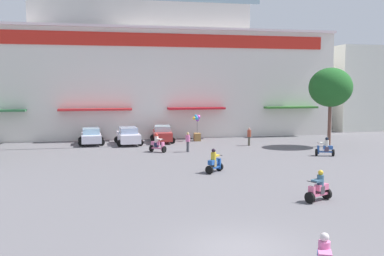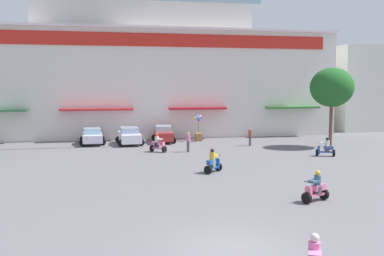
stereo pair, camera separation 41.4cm
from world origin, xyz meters
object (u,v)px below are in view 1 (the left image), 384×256
object	(u,v)px
plaza_tree_1	(331,88)
scooter_rider_2	(214,163)
parked_car_2	(162,134)
scooter_rider_3	(319,189)
pedestrian_0	(188,141)
balloon_vendor_cart	(197,130)
pedestrian_1	(249,135)
scooter_rider_5	(158,144)
parked_car_0	(91,136)
parked_car_1	(128,136)
scooter_rider_4	(325,148)

from	to	relation	value
plaza_tree_1	scooter_rider_2	size ratio (longest dim) A/B	4.57
parked_car_2	scooter_rider_3	bearing A→B (deg)	-79.36
plaza_tree_1	pedestrian_0	size ratio (longest dim) A/B	4.32
plaza_tree_1	balloon_vendor_cart	world-z (taller)	plaza_tree_1
scooter_rider_3	pedestrian_1	xyz separation A→B (m)	(3.06, 18.55, 0.32)
scooter_rider_5	balloon_vendor_cart	bearing A→B (deg)	53.33
scooter_rider_2	plaza_tree_1	bearing A→B (deg)	35.13
parked_car_0	scooter_rider_5	xyz separation A→B (m)	(5.37, -5.87, -0.12)
pedestrian_1	pedestrian_0	bearing A→B (deg)	-157.62
parked_car_1	balloon_vendor_cart	world-z (taller)	balloon_vendor_cart
parked_car_0	scooter_rider_4	size ratio (longest dim) A/B	2.77
balloon_vendor_cart	plaza_tree_1	bearing A→B (deg)	-30.58
parked_car_1	scooter_rider_2	size ratio (longest dim) A/B	2.93
parked_car_1	pedestrian_0	bearing A→B (deg)	-51.53
plaza_tree_1	parked_car_0	size ratio (longest dim) A/B	1.69
parked_car_1	pedestrian_0	xyz separation A→B (m)	(4.45, -5.59, 0.13)
parked_car_2	scooter_rider_4	size ratio (longest dim) A/B	2.92
plaza_tree_1	parked_car_1	xyz separation A→B (m)	(-17.27, 5.09, -4.41)
parked_car_0	balloon_vendor_cart	xyz separation A→B (m)	(10.06, 0.43, 0.34)
scooter_rider_5	pedestrian_1	world-z (taller)	pedestrian_1
plaza_tree_1	parked_car_1	distance (m)	18.54
scooter_rider_3	pedestrian_0	xyz separation A→B (m)	(-3.06, 16.03, 0.32)
parked_car_1	scooter_rider_4	xyz separation A→B (m)	(14.38, -9.71, -0.19)
pedestrian_1	parked_car_1	bearing A→B (deg)	163.76
plaza_tree_1	scooter_rider_5	bearing A→B (deg)	-179.75
scooter_rider_3	plaza_tree_1	bearing A→B (deg)	59.43
parked_car_2	scooter_rider_4	xyz separation A→B (m)	(11.11, -10.62, -0.20)
scooter_rider_4	pedestrian_0	size ratio (longest dim) A/B	0.92
scooter_rider_2	pedestrian_1	bearing A→B (deg)	60.94
parked_car_2	scooter_rider_2	world-z (taller)	parked_car_2
pedestrian_1	scooter_rider_2	bearing A→B (deg)	-119.06
parked_car_1	scooter_rider_3	size ratio (longest dim) A/B	3.01
scooter_rider_3	scooter_rider_4	world-z (taller)	scooter_rider_3
parked_car_2	scooter_rider_3	distance (m)	22.94
parked_car_1	scooter_rider_5	xyz separation A→B (m)	(2.03, -5.16, -0.16)
parked_car_0	balloon_vendor_cart	world-z (taller)	balloon_vendor_cart
parked_car_1	pedestrian_0	world-z (taller)	pedestrian_0
scooter_rider_4	parked_car_1	bearing A→B (deg)	145.97
plaza_tree_1	parked_car_0	bearing A→B (deg)	164.27
plaza_tree_1	scooter_rider_4	xyz separation A→B (m)	(-2.89, -4.62, -4.61)
scooter_rider_2	scooter_rider_4	size ratio (longest dim) A/B	1.02
balloon_vendor_cart	scooter_rider_2	bearing A→B (deg)	-98.58
balloon_vendor_cart	pedestrian_0	bearing A→B (deg)	-108.65
parked_car_1	scooter_rider_5	size ratio (longest dim) A/B	2.95
scooter_rider_2	pedestrian_0	distance (m)	8.55
scooter_rider_4	balloon_vendor_cart	xyz separation A→B (m)	(-7.66, 10.86, 0.50)
parked_car_0	scooter_rider_2	bearing A→B (deg)	-62.43
scooter_rider_5	pedestrian_1	distance (m)	8.79
parked_car_0	pedestrian_1	world-z (taller)	pedestrian_1
parked_car_0	scooter_rider_2	world-z (taller)	scooter_rider_2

